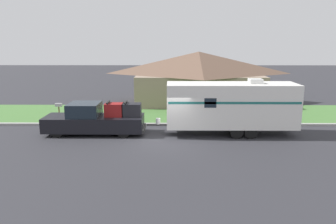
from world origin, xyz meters
name	(u,v)px	position (x,y,z in m)	size (l,w,h in m)	color
ground_plane	(169,142)	(0.00, 0.00, 0.00)	(120.00, 120.00, 0.00)	#2D2D33
curb_strip	(169,124)	(0.00, 3.75, 0.07)	(80.00, 0.30, 0.14)	#999993
lawn_strip	(170,114)	(0.00, 7.40, 0.01)	(80.00, 7.00, 0.03)	#477538
house_across_street	(198,76)	(2.68, 12.56, 2.46)	(12.28, 7.58, 4.74)	gray
pickup_truck	(95,120)	(-4.63, 1.66, 0.90)	(6.23, 2.03, 2.05)	black
travel_trailer	(231,105)	(3.81, 1.65, 1.85)	(9.16, 2.31, 3.47)	black
mailbox	(59,108)	(-7.95, 4.75, 1.03)	(0.48, 0.20, 1.34)	brown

